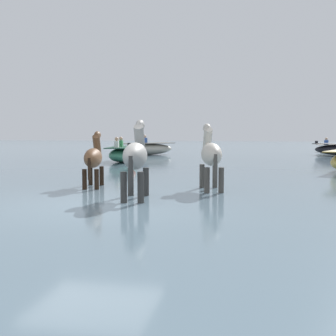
{
  "coord_description": "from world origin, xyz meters",
  "views": [
    {
      "loc": [
        3.21,
        -8.49,
        1.84
      ],
      "look_at": [
        0.94,
        3.03,
        0.85
      ],
      "focal_mm": 47.39,
      "sensor_mm": 36.0,
      "label": 1
    }
  ],
  "objects_px": {
    "horse_lead_grey": "(136,158)",
    "boat_mid_outer": "(146,149)",
    "horse_flank_bay": "(94,159)",
    "channel_buoy": "(132,165)",
    "boat_near_starboard": "(123,154)",
    "horse_trailing_pinto": "(211,156)"
  },
  "relations": [
    {
      "from": "boat_near_starboard",
      "to": "channel_buoy",
      "type": "height_order",
      "value": "boat_near_starboard"
    },
    {
      "from": "horse_flank_bay",
      "to": "channel_buoy",
      "type": "relative_size",
      "value": 2.52
    },
    {
      "from": "horse_trailing_pinto",
      "to": "boat_near_starboard",
      "type": "xyz_separation_m",
      "value": [
        -5.13,
        9.32,
        -0.48
      ]
    },
    {
      "from": "horse_flank_bay",
      "to": "channel_buoy",
      "type": "height_order",
      "value": "horse_flank_bay"
    },
    {
      "from": "horse_lead_grey",
      "to": "horse_trailing_pinto",
      "type": "bearing_deg",
      "value": 50.4
    },
    {
      "from": "horse_trailing_pinto",
      "to": "boat_mid_outer",
      "type": "height_order",
      "value": "horse_trailing_pinto"
    },
    {
      "from": "channel_buoy",
      "to": "boat_mid_outer",
      "type": "bearing_deg",
      "value": 100.86
    },
    {
      "from": "horse_lead_grey",
      "to": "horse_trailing_pinto",
      "type": "xyz_separation_m",
      "value": [
        1.47,
        1.78,
        -0.04
      ]
    },
    {
      "from": "horse_lead_grey",
      "to": "horse_flank_bay",
      "type": "distance_m",
      "value": 2.39
    },
    {
      "from": "boat_near_starboard",
      "to": "horse_trailing_pinto",
      "type": "bearing_deg",
      "value": -61.18
    },
    {
      "from": "horse_lead_grey",
      "to": "channel_buoy",
      "type": "distance_m",
      "value": 7.33
    },
    {
      "from": "horse_lead_grey",
      "to": "boat_near_starboard",
      "type": "distance_m",
      "value": 11.7
    },
    {
      "from": "horse_flank_bay",
      "to": "horse_trailing_pinto",
      "type": "bearing_deg",
      "value": 0.64
    },
    {
      "from": "horse_trailing_pinto",
      "to": "boat_mid_outer",
      "type": "distance_m",
      "value": 16.23
    },
    {
      "from": "boat_near_starboard",
      "to": "boat_mid_outer",
      "type": "bearing_deg",
      "value": 93.42
    },
    {
      "from": "horse_lead_grey",
      "to": "boat_mid_outer",
      "type": "xyz_separation_m",
      "value": [
        -4.01,
        17.04,
        -0.52
      ]
    },
    {
      "from": "boat_mid_outer",
      "to": "boat_near_starboard",
      "type": "distance_m",
      "value": 5.96
    },
    {
      "from": "boat_mid_outer",
      "to": "channel_buoy",
      "type": "distance_m",
      "value": 10.24
    },
    {
      "from": "horse_trailing_pinto",
      "to": "channel_buoy",
      "type": "xyz_separation_m",
      "value": [
        -3.55,
        5.21,
        -0.69
      ]
    },
    {
      "from": "horse_flank_bay",
      "to": "boat_mid_outer",
      "type": "relative_size",
      "value": 0.52
    },
    {
      "from": "horse_lead_grey",
      "to": "boat_mid_outer",
      "type": "relative_size",
      "value": 0.6
    },
    {
      "from": "horse_lead_grey",
      "to": "channel_buoy",
      "type": "xyz_separation_m",
      "value": [
        -2.08,
        6.99,
        -0.73
      ]
    }
  ]
}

